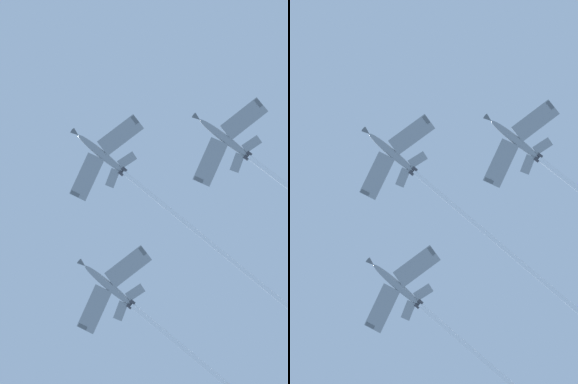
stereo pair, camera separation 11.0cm
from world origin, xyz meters
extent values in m
ellipsoid|color=gray|center=(16.57, 10.73, 163.18)|extent=(12.08, 2.07, 3.78)
cone|color=#595E60|center=(10.02, 10.47, 164.54)|extent=(1.86, 1.27, 1.50)
ellipsoid|color=black|center=(14.64, 10.65, 164.19)|extent=(2.96, 1.11, 1.45)
cube|color=gray|center=(17.54, 5.46, 162.91)|extent=(5.94, 9.64, 0.93)
cube|color=#595E60|center=(18.02, 1.38, 162.97)|extent=(1.91, 1.17, 0.49)
cube|color=gray|center=(17.12, 16.05, 162.91)|extent=(5.32, 9.54, 0.93)
cube|color=#595E60|center=(17.28, 20.16, 162.97)|extent=(1.89, 1.05, 0.49)
cube|color=gray|center=(21.55, 8.64, 162.15)|extent=(2.93, 4.00, 0.52)
cube|color=gray|center=(21.37, 13.20, 162.15)|extent=(2.70, 3.95, 0.52)
cube|color=#595E60|center=(21.55, 10.92, 163.57)|extent=(2.93, 0.29, 3.23)
cylinder|color=#38383D|center=(22.24, 10.50, 161.89)|extent=(1.17, 0.84, 0.99)
cylinder|color=#38383D|center=(22.21, 11.40, 161.89)|extent=(1.17, 0.84, 0.99)
cylinder|color=white|center=(45.61, 11.87, 157.01)|extent=(46.61, 2.77, 10.60)
ellipsoid|color=gray|center=(34.12, -6.07, 160.31)|extent=(12.06, 1.85, 3.71)
cone|color=#595E60|center=(27.55, -6.20, 161.64)|extent=(1.83, 1.24, 1.49)
ellipsoid|color=black|center=(32.18, -6.11, 161.32)|extent=(2.94, 1.06, 1.44)
cube|color=gray|center=(34.99, -11.35, 160.06)|extent=(5.80, 9.62, 0.91)
cube|color=#595E60|center=(35.40, -15.44, 160.11)|extent=(1.91, 1.14, 0.47)
cube|color=gray|center=(34.77, -0.75, 160.06)|extent=(5.47, 9.57, 0.91)
cube|color=#595E60|center=(35.01, 3.36, 160.11)|extent=(1.90, 1.08, 0.47)
cube|color=gray|center=(39.07, -8.24, 159.32)|extent=(2.88, 3.99, 0.51)
cube|color=gray|center=(38.97, -3.68, 159.32)|extent=(2.76, 3.97, 0.51)
cube|color=#595E60|center=(39.10, -5.96, 160.73)|extent=(2.91, 0.24, 3.22)
cylinder|color=#38383D|center=(39.79, -6.40, 159.06)|extent=(1.16, 0.82, 0.98)
cylinder|color=#38383D|center=(39.77, -5.50, 159.06)|extent=(1.16, 0.82, 0.98)
ellipsoid|color=gray|center=(33.17, 30.32, 159.38)|extent=(12.07, 1.93, 3.73)
cone|color=#595E60|center=(26.61, 30.14, 160.72)|extent=(1.84, 1.25, 1.50)
ellipsoid|color=black|center=(31.23, 30.27, 160.38)|extent=(2.95, 1.08, 1.44)
cube|color=gray|center=(34.08, 25.05, 159.12)|extent=(5.86, 9.63, 0.92)
cube|color=#595E60|center=(34.51, 20.96, 159.18)|extent=(1.91, 1.15, 0.48)
cube|color=gray|center=(33.78, 35.64, 159.12)|extent=(5.42, 9.56, 0.92)
cube|color=#595E60|center=(33.99, 39.75, 159.18)|extent=(1.90, 1.07, 0.48)
cube|color=gray|center=(38.13, 28.18, 158.38)|extent=(2.90, 3.99, 0.52)
cube|color=gray|center=(38.00, 32.74, 158.38)|extent=(2.74, 3.96, 0.52)
cube|color=#595E60|center=(38.15, 30.46, 159.79)|extent=(2.92, 0.26, 3.22)
cylinder|color=#38383D|center=(38.84, 30.03, 158.12)|extent=(1.16, 0.83, 0.98)
cylinder|color=#38383D|center=(38.82, 30.93, 158.12)|extent=(1.16, 0.83, 0.98)
cylinder|color=white|center=(61.63, 31.12, 153.47)|extent=(45.45, 2.33, 10.26)
camera|label=1|loc=(24.47, 6.99, 1.66)|focal=76.44mm
camera|label=2|loc=(24.38, 7.06, 1.66)|focal=76.44mm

